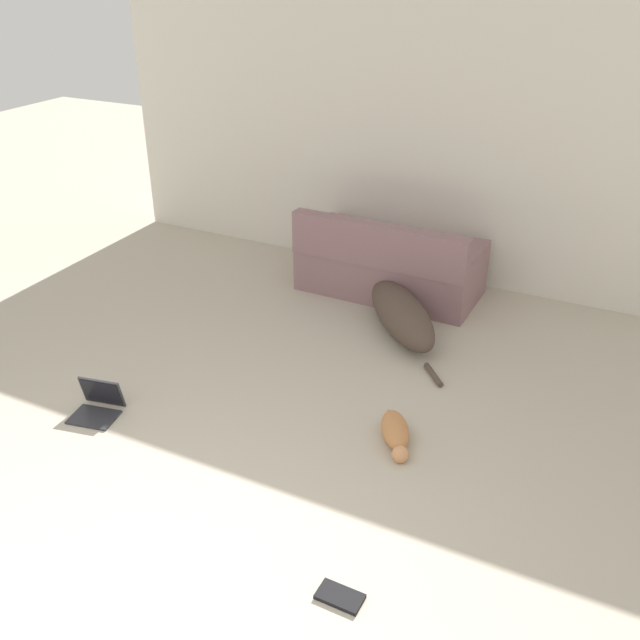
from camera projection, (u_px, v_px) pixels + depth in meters
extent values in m
cube|color=silver|center=(442.00, 136.00, 6.52)|extent=(6.89, 0.06, 2.78)
cube|color=gray|center=(390.00, 272.00, 6.76)|extent=(1.67, 0.81, 0.39)
cube|color=gray|center=(378.00, 245.00, 6.31)|extent=(1.66, 0.16, 0.40)
cube|color=gray|center=(465.00, 280.00, 6.43)|extent=(0.21, 0.79, 0.53)
cube|color=gray|center=(322.00, 251.00, 7.02)|extent=(0.21, 0.79, 0.53)
ellipsoid|color=#4C3D33|center=(402.00, 314.00, 6.05)|extent=(1.05, 1.14, 0.35)
sphere|color=black|center=(377.00, 283.00, 6.63)|extent=(0.44, 0.44, 0.31)
cylinder|color=#4C3D33|center=(433.00, 375.00, 5.49)|extent=(0.23, 0.25, 0.04)
ellipsoid|color=#BC7A47|center=(395.00, 430.00, 4.79)|extent=(0.36, 0.44, 0.15)
sphere|color=tan|center=(400.00, 454.00, 4.59)|extent=(0.15, 0.15, 0.11)
cylinder|color=#BC7A47|center=(389.00, 415.00, 5.04)|extent=(0.07, 0.10, 0.02)
cube|color=#2D2D33|center=(94.00, 417.00, 5.02)|extent=(0.36, 0.29, 0.02)
cube|color=#2D2D33|center=(102.00, 392.00, 5.09)|extent=(0.33, 0.13, 0.23)
cube|color=black|center=(101.00, 393.00, 5.08)|extent=(0.30, 0.11, 0.21)
cube|color=black|center=(340.00, 597.00, 3.65)|extent=(0.24, 0.14, 0.02)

